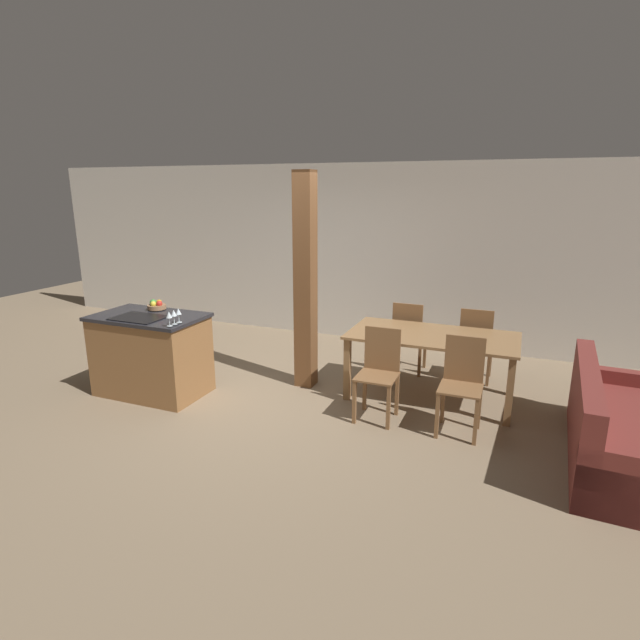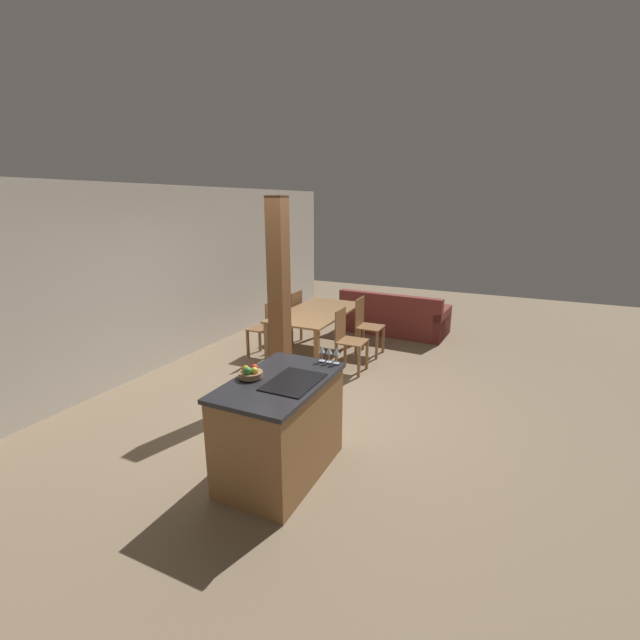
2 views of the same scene
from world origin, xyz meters
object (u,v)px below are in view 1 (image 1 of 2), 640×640
kitchen_island (152,354)px  dining_chair_near_left (379,371)px  wine_glass_far (178,312)px  dining_chair_far_right (476,343)px  dining_chair_far_left (409,335)px  wine_glass_near (169,315)px  wine_glass_middle (174,314)px  dining_chair_near_right (462,383)px  timber_post (305,283)px  dining_table (432,343)px  fruit_bowl (156,305)px  couch (624,435)px

kitchen_island → dining_chair_near_left: (2.61, 0.38, 0.03)m
wine_glass_far → dining_chair_far_right: size_ratio=0.17×
dining_chair_far_left → wine_glass_near: bearing=45.6°
wine_glass_near → wine_glass_middle: bearing=90.0°
kitchen_island → dining_chair_far_left: 3.16m
wine_glass_middle → dining_chair_near_right: wine_glass_middle is taller
dining_chair_near_right → wine_glass_near: bearing=-166.5°
wine_glass_far → timber_post: (1.00, 1.06, 0.20)m
dining_chair_far_left → dining_chair_far_right: size_ratio=1.00×
wine_glass_middle → dining_table: bearing=28.1°
kitchen_island → fruit_bowl: size_ratio=5.81×
timber_post → fruit_bowl: bearing=-158.1°
wine_glass_near → dining_chair_near_right: size_ratio=0.17×
dining_table → dining_chair_far_right: bearing=59.5°
kitchen_island → wine_glass_far: bearing=-16.0°
dining_table → timber_post: bearing=-173.1°
couch → wine_glass_far: bearing=99.0°
wine_glass_far → wine_glass_near: bearing=-90.0°
kitchen_island → fruit_bowl: 0.58m
dining_chair_far_right → timber_post: bearing=25.1°
wine_glass_near → wine_glass_middle: 0.08m
fruit_bowl → dining_chair_near_right: 3.55m
kitchen_island → dining_chair_far_left: (2.61, 1.79, 0.03)m
dining_chair_near_right → dining_chair_near_left: bearing=180.0°
fruit_bowl → dining_table: bearing=15.1°
dining_table → dining_chair_near_right: size_ratio=1.96×
fruit_bowl → couch: size_ratio=0.11×
fruit_bowl → couch: fruit_bowl is taller
wine_glass_far → couch: 4.37m
dining_chair_near_right → dining_chair_far_right: size_ratio=1.00×
dining_chair_near_right → dining_table: bearing=120.5°
fruit_bowl → dining_chair_near_right: bearing=2.1°
wine_glass_far → dining_chair_near_right: wine_glass_far is taller
kitchen_island → wine_glass_near: wine_glass_near is taller
wine_glass_near → timber_post: timber_post is taller
timber_post → dining_chair_near_right: bearing=-15.6°
dining_chair_far_right → couch: (1.39, -1.50, -0.23)m
dining_chair_far_right → timber_post: size_ratio=0.37×
fruit_bowl → wine_glass_near: size_ratio=1.38×
wine_glass_middle → dining_chair_near_left: size_ratio=0.17×
kitchen_island → dining_chair_near_right: kitchen_island is taller
wine_glass_near → dining_table: size_ratio=0.08×
fruit_bowl → dining_chair_near_right: (3.52, 0.13, -0.49)m
dining_chair_near_right → couch: size_ratio=0.47×
wine_glass_near → couch: (4.27, 0.60, -0.80)m
wine_glass_middle → couch: bearing=7.0°
dining_chair_near_left → dining_chair_far_right: size_ratio=1.00×
wine_glass_near → dining_chair_far_right: wine_glass_near is taller
dining_chair_near_right → timber_post: timber_post is taller
couch → dining_table: bearing=69.3°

